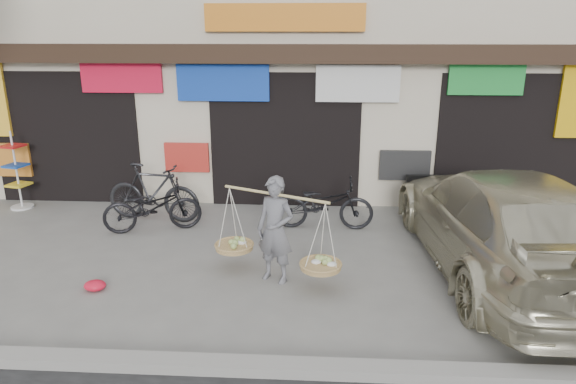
# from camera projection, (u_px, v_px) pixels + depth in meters

# --- Properties ---
(ground) EXTENTS (70.00, 70.00, 0.00)m
(ground) POSITION_uv_depth(u_px,v_px,m) (270.00, 283.00, 7.37)
(ground) COLOR gray
(ground) RESTS_ON ground
(kerb) EXTENTS (70.00, 0.25, 0.12)m
(kerb) POSITION_uv_depth(u_px,v_px,m) (253.00, 366.00, 5.45)
(kerb) COLOR gray
(kerb) RESTS_ON ground
(shophouse_block) EXTENTS (14.00, 6.32, 7.00)m
(shophouse_block) POSITION_uv_depth(u_px,v_px,m) (292.00, 31.00, 12.44)
(shophouse_block) COLOR beige
(shophouse_block) RESTS_ON ground
(street_vendor) EXTENTS (1.85, 1.15, 1.56)m
(street_vendor) POSITION_uv_depth(u_px,v_px,m) (275.00, 234.00, 7.26)
(street_vendor) COLOR slate
(street_vendor) RESTS_ON ground
(bike_0) EXTENTS (1.83, 1.08, 0.91)m
(bike_0) POSITION_uv_depth(u_px,v_px,m) (152.00, 207.00, 9.17)
(bike_0) COLOR black
(bike_0) RESTS_ON ground
(bike_1) EXTENTS (1.92, 0.82, 1.11)m
(bike_1) POSITION_uv_depth(u_px,v_px,m) (153.00, 192.00, 9.66)
(bike_1) COLOR black
(bike_1) RESTS_ON ground
(bike_2) EXTENTS (1.81, 0.66, 0.94)m
(bike_2) POSITION_uv_depth(u_px,v_px,m) (324.00, 204.00, 9.28)
(bike_2) COLOR black
(bike_2) RESTS_ON ground
(suv) EXTENTS (2.49, 5.48, 1.55)m
(suv) POSITION_uv_depth(u_px,v_px,m) (502.00, 221.00, 7.58)
(suv) COLOR beige
(suv) RESTS_ON ground
(display_rack) EXTENTS (0.45, 0.45, 1.59)m
(display_rack) POSITION_uv_depth(u_px,v_px,m) (18.00, 178.00, 10.31)
(display_rack) COLOR silver
(display_rack) RESTS_ON ground
(red_bag) EXTENTS (0.31, 0.25, 0.14)m
(red_bag) POSITION_uv_depth(u_px,v_px,m) (95.00, 285.00, 7.16)
(red_bag) COLOR red
(red_bag) RESTS_ON ground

